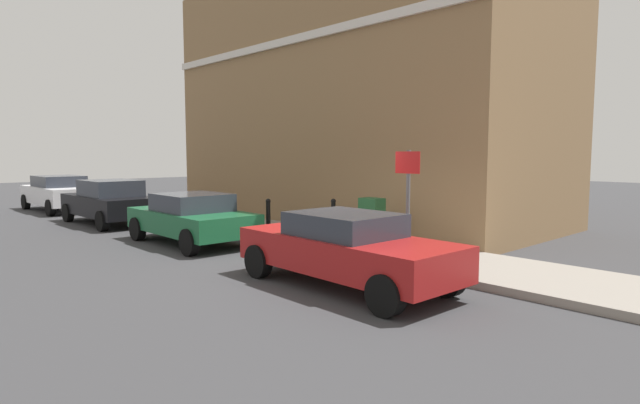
% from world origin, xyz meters
% --- Properties ---
extents(ground, '(80.00, 80.00, 0.00)m').
position_xyz_m(ground, '(0.00, 0.00, 0.00)').
color(ground, '#38383A').
extents(sidewalk, '(2.53, 30.00, 0.15)m').
position_xyz_m(sidewalk, '(1.93, 6.00, 0.07)').
color(sidewalk, gray).
rests_on(sidewalk, ground).
extents(corner_building, '(6.42, 13.55, 8.51)m').
position_xyz_m(corner_building, '(6.36, 4.77, 4.26)').
color(corner_building, olive).
rests_on(corner_building, ground).
extents(car_red, '(1.87, 4.33, 1.33)m').
position_xyz_m(car_red, '(-0.84, -1.51, 0.70)').
color(car_red, maroon).
rests_on(car_red, ground).
extents(car_green, '(1.97, 4.03, 1.33)m').
position_xyz_m(car_green, '(-0.63, 4.32, 0.70)').
color(car_green, '#195933').
rests_on(car_green, ground).
extents(car_black, '(1.91, 4.22, 1.50)m').
position_xyz_m(car_black, '(-0.77, 9.61, 0.77)').
color(car_black, black).
rests_on(car_black, ground).
extents(car_white, '(1.97, 4.48, 1.46)m').
position_xyz_m(car_white, '(-0.74, 15.06, 0.77)').
color(car_white, silver).
rests_on(car_white, ground).
extents(utility_cabinet, '(0.46, 0.61, 1.15)m').
position_xyz_m(utility_cabinet, '(2.06, 0.40, 0.68)').
color(utility_cabinet, '#1E4C28').
rests_on(utility_cabinet, sidewalk).
extents(bollard_near_cabinet, '(0.14, 0.14, 1.04)m').
position_xyz_m(bollard_near_cabinet, '(2.16, 1.83, 0.70)').
color(bollard_near_cabinet, black).
rests_on(bollard_near_cabinet, sidewalk).
extents(bollard_far_kerb, '(0.14, 0.14, 1.04)m').
position_xyz_m(bollard_far_kerb, '(0.92, 3.03, 0.70)').
color(bollard_far_kerb, black).
rests_on(bollard_far_kerb, sidewalk).
extents(street_sign, '(0.08, 0.60, 2.30)m').
position_xyz_m(street_sign, '(0.95, -1.51, 1.66)').
color(street_sign, '#59595B').
rests_on(street_sign, sidewalk).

